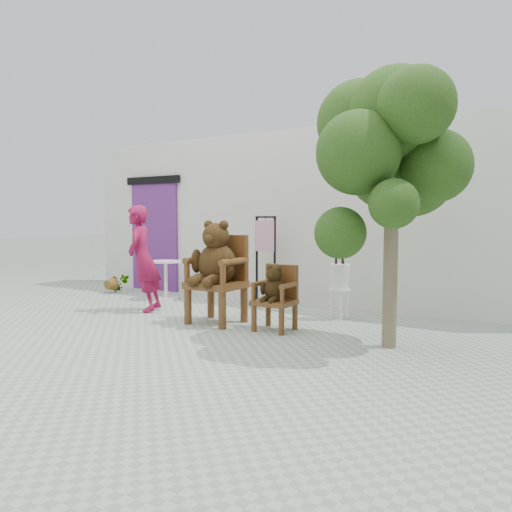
# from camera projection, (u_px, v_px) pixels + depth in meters

# --- Properties ---
(ground_plane) EXTENTS (60.00, 60.00, 0.00)m
(ground_plane) POSITION_uv_depth(u_px,v_px,m) (188.00, 331.00, 6.56)
(ground_plane) COLOR #98A493
(ground_plane) RESTS_ON ground
(back_wall) EXTENTS (9.00, 1.00, 3.00)m
(back_wall) POSITION_uv_depth(u_px,v_px,m) (297.00, 217.00, 9.07)
(back_wall) COLOR silver
(back_wall) RESTS_ON ground
(doorway) EXTENTS (1.40, 0.11, 2.33)m
(doorway) POSITION_uv_depth(u_px,v_px,m) (155.00, 234.00, 10.23)
(doorway) COLOR #5D246E
(doorway) RESTS_ON ground
(chair_big) EXTENTS (0.71, 0.77, 1.45)m
(chair_big) POSITION_uv_depth(u_px,v_px,m) (217.00, 264.00, 7.01)
(chair_big) COLOR #48280F
(chair_big) RESTS_ON ground
(chair_small) EXTENTS (0.49, 0.47, 0.86)m
(chair_small) POSITION_uv_depth(u_px,v_px,m) (276.00, 291.00, 6.57)
(chair_small) COLOR #48280F
(chair_small) RESTS_ON ground
(person) EXTENTS (0.63, 0.73, 1.68)m
(person) POSITION_uv_depth(u_px,v_px,m) (143.00, 259.00, 7.90)
(person) COLOR maroon
(person) RESTS_ON ground
(cafe_table) EXTENTS (0.60, 0.60, 0.70)m
(cafe_table) POSITION_uv_depth(u_px,v_px,m) (166.00, 275.00, 9.12)
(cafe_table) COLOR white
(cafe_table) RESTS_ON ground
(display_stand) EXTENTS (0.46, 0.36, 1.51)m
(display_stand) POSITION_uv_depth(u_px,v_px,m) (265.00, 271.00, 8.44)
(display_stand) COLOR black
(display_stand) RESTS_ON ground
(stool_bucket) EXTENTS (0.32, 0.32, 1.45)m
(stool_bucket) POSITION_uv_depth(u_px,v_px,m) (339.00, 276.00, 7.27)
(stool_bucket) COLOR white
(stool_bucket) RESTS_ON ground
(tree) EXTENTS (1.82, 1.85, 3.18)m
(tree) POSITION_uv_depth(u_px,v_px,m) (390.00, 147.00, 5.67)
(tree) COLOR brown
(tree) RESTS_ON ground
(potted_plant) EXTENTS (0.41, 0.36, 0.43)m
(potted_plant) POSITION_uv_depth(u_px,v_px,m) (116.00, 282.00, 9.92)
(potted_plant) COLOR #16320D
(potted_plant) RESTS_ON ground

